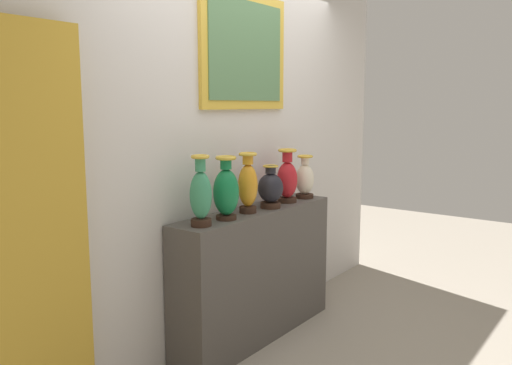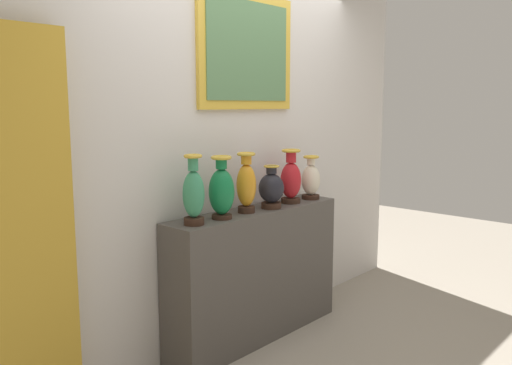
{
  "view_description": "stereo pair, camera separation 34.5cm",
  "coord_description": "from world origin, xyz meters",
  "px_view_note": "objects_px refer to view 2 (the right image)",
  "views": [
    {
      "loc": [
        -2.83,
        -2.12,
        1.64
      ],
      "look_at": [
        0.0,
        0.0,
        1.11
      ],
      "focal_mm": 36.66,
      "sensor_mm": 36.0,
      "label": 1
    },
    {
      "loc": [
        -2.61,
        -2.38,
        1.64
      ],
      "look_at": [
        0.0,
        0.0,
        1.11
      ],
      "focal_mm": 36.66,
      "sensor_mm": 36.0,
      "label": 2
    }
  ],
  "objects_px": {
    "vase_amber": "(246,185)",
    "vase_ivory": "(311,180)",
    "vase_jade": "(194,194)",
    "vase_crimson": "(291,179)",
    "vase_emerald": "(222,190)",
    "vase_onyx": "(271,189)"
  },
  "relations": [
    {
      "from": "vase_ivory",
      "to": "vase_amber",
      "type": "bearing_deg",
      "value": 179.46
    },
    {
      "from": "vase_onyx",
      "to": "vase_ivory",
      "type": "distance_m",
      "value": 0.48
    },
    {
      "from": "vase_jade",
      "to": "vase_crimson",
      "type": "xyz_separation_m",
      "value": [
        0.95,
        0.02,
        -0.01
      ]
    },
    {
      "from": "vase_crimson",
      "to": "vase_jade",
      "type": "bearing_deg",
      "value": -179.09
    },
    {
      "from": "vase_jade",
      "to": "vase_ivory",
      "type": "distance_m",
      "value": 1.18
    },
    {
      "from": "vase_ivory",
      "to": "vase_onyx",
      "type": "bearing_deg",
      "value": -178.13
    },
    {
      "from": "vase_emerald",
      "to": "vase_amber",
      "type": "distance_m",
      "value": 0.24
    },
    {
      "from": "vase_amber",
      "to": "vase_ivory",
      "type": "height_order",
      "value": "vase_amber"
    },
    {
      "from": "vase_jade",
      "to": "vase_amber",
      "type": "height_order",
      "value": "vase_jade"
    },
    {
      "from": "vase_amber",
      "to": "vase_ivory",
      "type": "xyz_separation_m",
      "value": [
        0.71,
        -0.01,
        -0.04
      ]
    },
    {
      "from": "vase_emerald",
      "to": "vase_crimson",
      "type": "relative_size",
      "value": 1.01
    },
    {
      "from": "vase_jade",
      "to": "vase_amber",
      "type": "distance_m",
      "value": 0.47
    },
    {
      "from": "vase_onyx",
      "to": "vase_crimson",
      "type": "relative_size",
      "value": 0.76
    },
    {
      "from": "vase_emerald",
      "to": "vase_crimson",
      "type": "height_order",
      "value": "vase_emerald"
    },
    {
      "from": "vase_jade",
      "to": "vase_crimson",
      "type": "bearing_deg",
      "value": 0.91
    },
    {
      "from": "vase_crimson",
      "to": "vase_amber",
      "type": "bearing_deg",
      "value": -179.63
    },
    {
      "from": "vase_amber",
      "to": "vase_emerald",
      "type": "bearing_deg",
      "value": -176.58
    },
    {
      "from": "vase_amber",
      "to": "vase_crimson",
      "type": "xyz_separation_m",
      "value": [
        0.48,
        0.0,
        -0.01
      ]
    },
    {
      "from": "vase_amber",
      "to": "vase_ivory",
      "type": "bearing_deg",
      "value": -0.54
    },
    {
      "from": "vase_onyx",
      "to": "vase_emerald",
      "type": "bearing_deg",
      "value": 179.04
    },
    {
      "from": "vase_crimson",
      "to": "vase_ivory",
      "type": "relative_size",
      "value": 1.19
    },
    {
      "from": "vase_emerald",
      "to": "vase_ivory",
      "type": "xyz_separation_m",
      "value": [
        0.95,
        0.01,
        -0.03
      ]
    }
  ]
}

